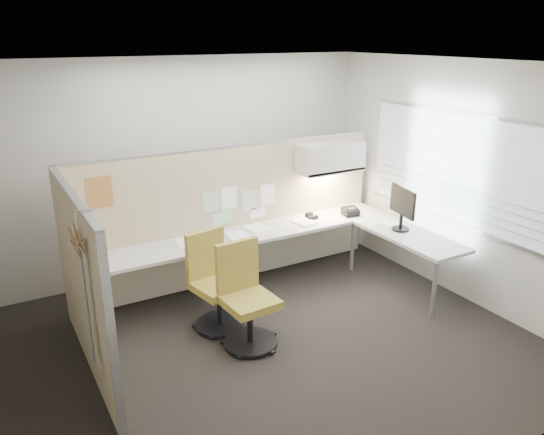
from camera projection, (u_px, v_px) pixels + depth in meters
floor at (254, 348)px, 5.44m from camera, size 5.50×4.50×0.01m
ceiling at (250, 64)px, 4.51m from camera, size 5.50×4.50×0.01m
wall_back at (171, 169)px, 6.82m from camera, size 5.50×0.02×2.80m
wall_front at (429, 329)px, 3.13m from camera, size 5.50×0.02×2.80m
wall_right at (458, 181)px, 6.27m from camera, size 0.02×4.50×2.80m
window_pane at (458, 169)px, 6.20m from camera, size 0.01×2.80×1.30m
partition_back at (232, 215)px, 6.72m from camera, size 4.10×0.06×1.75m
partition_left at (83, 285)px, 4.85m from camera, size 0.06×2.20×1.75m
desk at (277, 241)px, 6.60m from camera, size 4.00×2.07×0.73m
overhead_bin at (330, 157)px, 6.97m from camera, size 0.90×0.36×0.38m
task_light_strip at (330, 173)px, 7.04m from camera, size 0.60×0.06×0.02m
pinned_papers at (239, 203)px, 6.67m from camera, size 1.01×0.00×0.47m
poster at (100, 192)px, 5.76m from camera, size 0.28×0.00×0.35m
chair_left at (215, 284)px, 5.73m from camera, size 0.58×0.59×1.05m
chair_right at (246, 299)px, 5.39m from camera, size 0.56×0.57×1.06m
monitor at (402, 206)px, 6.51m from camera, size 0.21×0.51×0.54m
phone at (350, 212)px, 7.13m from camera, size 0.23×0.22×0.12m
stapler at (313, 218)px, 6.98m from camera, size 0.14×0.05×0.05m
tape_dispenser at (309, 215)px, 7.07m from camera, size 0.11×0.08×0.06m
coat_hook at (79, 255)px, 4.13m from camera, size 0.18×0.43×1.30m
paper_stack_0 at (186, 242)px, 6.20m from camera, size 0.27×0.33×0.02m
paper_stack_1 at (238, 237)px, 6.34m from camera, size 0.26×0.32×0.04m
paper_stack_2 at (256, 229)px, 6.64m from camera, size 0.26×0.32×0.01m
paper_stack_3 at (304, 222)px, 6.87m from camera, size 0.27×0.33×0.02m
paper_stack_4 at (389, 224)px, 6.81m from camera, size 0.32×0.36×0.02m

